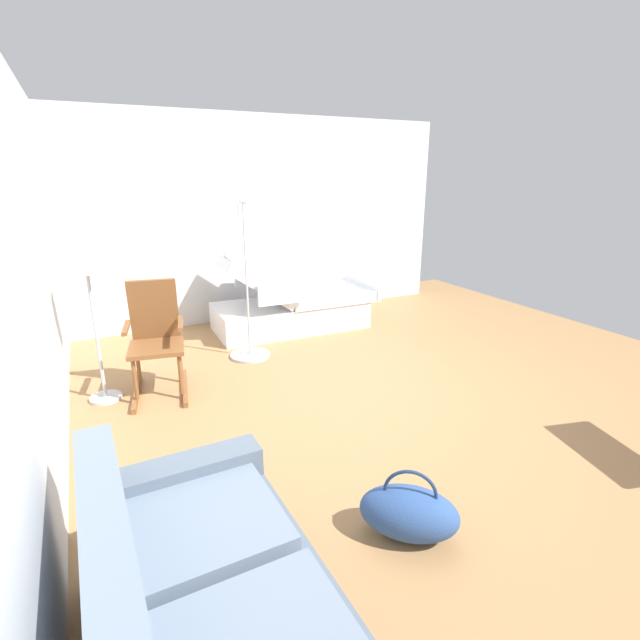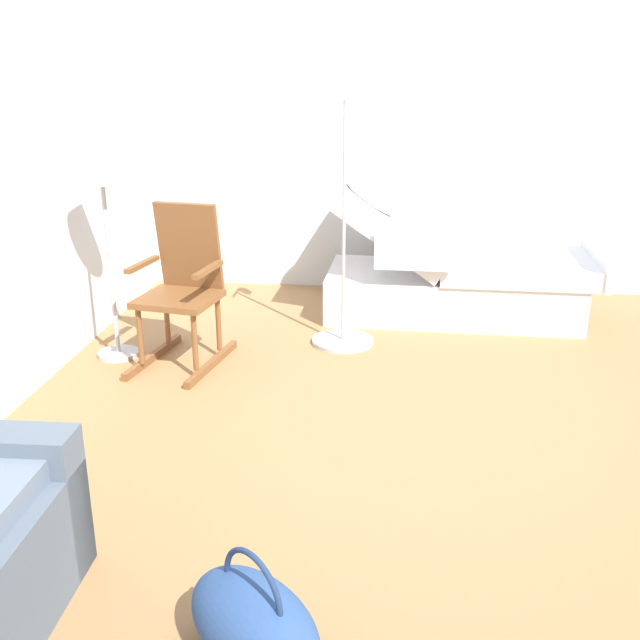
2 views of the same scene
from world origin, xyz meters
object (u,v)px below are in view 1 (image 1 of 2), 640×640
at_px(hospital_bed, 291,305).
at_px(rocking_chair, 156,339).
at_px(floor_lamp, 86,266).
at_px(iv_pole, 249,335).
at_px(duffel_bag, 409,512).
at_px(couch, 213,627).

distance_m(hospital_bed, rocking_chair, 2.17).
xyz_separation_m(hospital_bed, floor_lamp, (-1.13, 2.33, 0.92)).
xyz_separation_m(floor_lamp, iv_pole, (0.41, -1.51, -0.98)).
relative_size(floor_lamp, duffel_bag, 2.35).
xyz_separation_m(rocking_chair, floor_lamp, (0.01, 0.48, 0.72)).
bearing_deg(rocking_chair, hospital_bed, -58.19).
height_order(rocking_chair, iv_pole, iv_pole).
distance_m(floor_lamp, duffel_bag, 3.16).
relative_size(rocking_chair, duffel_bag, 1.66).
xyz_separation_m(floor_lamp, duffel_bag, (-2.60, -1.43, -1.07)).
relative_size(couch, duffel_bag, 2.56).
bearing_deg(hospital_bed, duffel_bag, 166.54).
bearing_deg(duffel_bag, hospital_bed, -13.46).
bearing_deg(couch, rocking_chair, -4.64).
relative_size(rocking_chair, iv_pole, 0.62).
distance_m(rocking_chair, iv_pole, 1.14).
xyz_separation_m(rocking_chair, iv_pole, (0.42, -1.02, -0.25)).
relative_size(couch, iv_pole, 0.96).
relative_size(hospital_bed, iv_pole, 1.24).
distance_m(hospital_bed, couch, 4.55).
relative_size(duffel_bag, iv_pole, 0.37).
height_order(hospital_bed, couch, hospital_bed).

